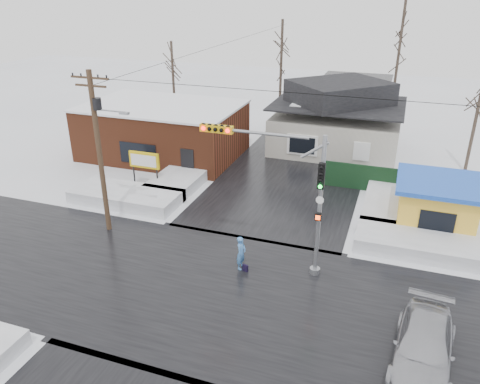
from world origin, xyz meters
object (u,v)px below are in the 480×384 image
(traffic_signal, at_px, (287,184))
(pedestrian, at_px, (241,253))
(car, at_px, (423,347))
(utility_pole, at_px, (99,144))
(kiosk, at_px, (436,204))
(marquee_sign, at_px, (144,161))

(traffic_signal, xyz_separation_m, pedestrian, (-1.96, -0.73, -3.67))
(traffic_signal, distance_m, pedestrian, 4.23)
(pedestrian, height_order, car, pedestrian)
(utility_pole, height_order, kiosk, utility_pole)
(marquee_sign, relative_size, kiosk, 0.55)
(car, bearing_deg, traffic_signal, 150.34)
(traffic_signal, bearing_deg, car, -34.81)
(utility_pole, xyz_separation_m, car, (16.80, -5.01, -4.36))
(traffic_signal, height_order, kiosk, traffic_signal)
(kiosk, bearing_deg, traffic_signal, -135.16)
(traffic_signal, bearing_deg, marquee_sign, 150.28)
(marquee_sign, height_order, kiosk, kiosk)
(marquee_sign, bearing_deg, utility_pole, -79.87)
(traffic_signal, relative_size, pedestrian, 4.04)
(utility_pole, bearing_deg, car, -16.60)
(utility_pole, distance_m, kiosk, 18.95)
(kiosk, distance_m, pedestrian, 11.92)
(utility_pole, bearing_deg, traffic_signal, -2.95)
(traffic_signal, height_order, car, traffic_signal)
(marquee_sign, bearing_deg, kiosk, 1.55)
(kiosk, bearing_deg, car, -93.15)
(marquee_sign, distance_m, car, 21.02)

